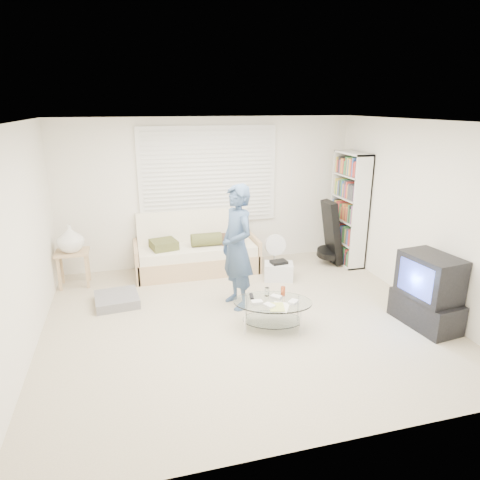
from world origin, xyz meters
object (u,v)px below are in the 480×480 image
object	(u,v)px
bookshelf	(349,209)
coffee_table	(273,306)
futon_sofa	(197,253)
tv_unit	(428,292)

from	to	relation	value
bookshelf	coffee_table	distance (m)	2.85
futon_sofa	tv_unit	distance (m)	3.59
futon_sofa	bookshelf	world-z (taller)	bookshelf
tv_unit	coffee_table	bearing A→B (deg)	167.59
futon_sofa	tv_unit	bearing A→B (deg)	-45.94
bookshelf	coffee_table	world-z (taller)	bookshelf
coffee_table	futon_sofa	bearing A→B (deg)	105.43
tv_unit	futon_sofa	bearing A→B (deg)	134.06
bookshelf	tv_unit	xyz separation A→B (m)	(-0.13, -2.32, -0.51)
futon_sofa	coffee_table	distance (m)	2.24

